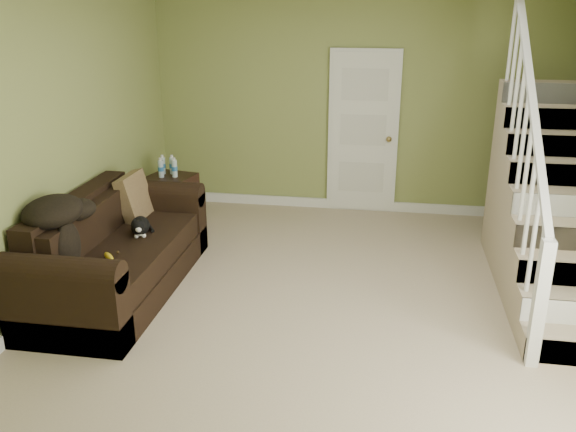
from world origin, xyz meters
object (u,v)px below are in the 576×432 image
(banana, at_px, (109,257))
(side_table, at_px, (171,200))
(sofa, at_px, (115,256))
(cat, at_px, (139,226))

(banana, bearing_deg, side_table, 53.05)
(sofa, height_order, cat, sofa)
(side_table, relative_size, cat, 1.83)
(sofa, xyz_separation_m, cat, (0.17, 0.19, 0.23))
(sofa, distance_m, side_table, 1.75)
(side_table, xyz_separation_m, banana, (0.22, -2.15, 0.20))
(sofa, relative_size, side_table, 2.71)
(sofa, bearing_deg, cat, 48.04)
(sofa, height_order, banana, sofa)
(sofa, relative_size, cat, 4.96)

